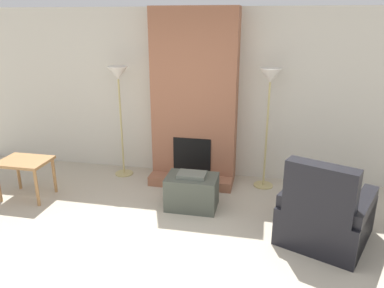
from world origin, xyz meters
name	(u,v)px	position (x,y,z in m)	size (l,w,h in m)	color
ground_plane	(145,276)	(0.00, 0.00, 0.00)	(24.00, 24.00, 0.00)	#B2A893
wall_back	(198,95)	(0.00, 2.74, 1.30)	(7.81, 0.06, 2.60)	beige
fireplace	(195,101)	(0.00, 2.49, 1.25)	(1.27, 0.70, 2.60)	#935B42
ottoman	(192,191)	(0.16, 1.50, 0.23)	(0.67, 0.46, 0.50)	#474C42
armchair	(324,217)	(1.79, 1.02, 0.31)	(1.20, 1.25, 1.04)	black
side_table	(25,166)	(-2.19, 1.33, 0.48)	(0.67, 0.51, 0.56)	#9E7042
floor_lamp_left	(119,84)	(-1.17, 2.39, 1.48)	(0.31, 0.31, 1.75)	tan
floor_lamp_right	(270,88)	(1.09, 2.39, 1.51)	(0.31, 0.31, 1.78)	tan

